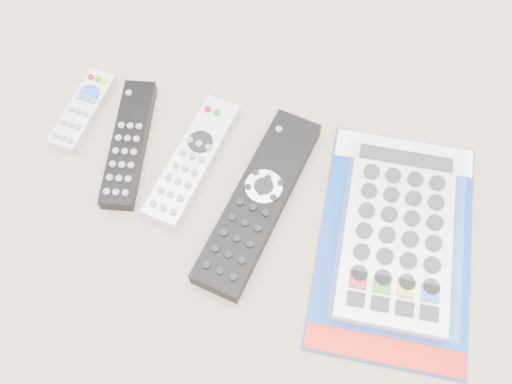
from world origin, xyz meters
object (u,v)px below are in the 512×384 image
(remote_slim_black, at_px, (129,143))
(remote_large_black, at_px, (259,201))
(jumbo_remote_packaged, at_px, (398,234))
(remote_silver_dvd, at_px, (193,160))
(remote_small_grey, at_px, (83,110))

(remote_slim_black, distance_m, remote_large_black, 0.19)
(remote_large_black, height_order, jumbo_remote_packaged, jumbo_remote_packaged)
(remote_slim_black, distance_m, remote_silver_dvd, 0.09)
(remote_small_grey, height_order, jumbo_remote_packaged, jumbo_remote_packaged)
(remote_large_black, relative_size, jumbo_remote_packaged, 0.84)
(remote_silver_dvd, relative_size, jumbo_remote_packaged, 0.62)
(remote_slim_black, relative_size, jumbo_remote_packaged, 0.62)
(remote_large_black, xyz_separation_m, jumbo_remote_packaged, (0.17, 0.00, 0.00))
(jumbo_remote_packaged, bearing_deg, remote_slim_black, 169.96)
(remote_slim_black, xyz_separation_m, remote_large_black, (0.19, -0.03, 0.00))
(remote_silver_dvd, bearing_deg, remote_large_black, -11.43)
(remote_slim_black, bearing_deg, jumbo_remote_packaged, -16.85)
(remote_small_grey, bearing_deg, jumbo_remote_packaged, -5.46)
(remote_silver_dvd, bearing_deg, remote_slim_black, -173.43)
(remote_slim_black, bearing_deg, remote_small_grey, 146.36)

